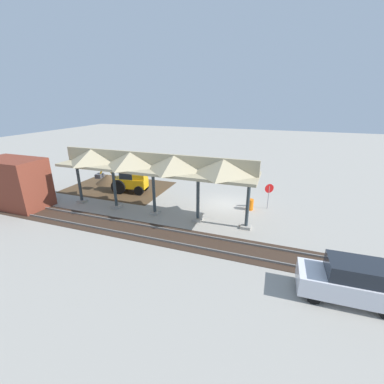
# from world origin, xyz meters

# --- Properties ---
(ground_plane) EXTENTS (120.00, 120.00, 0.00)m
(ground_plane) POSITION_xyz_m (0.00, 0.00, 0.00)
(ground_plane) COLOR #9E998E
(dirt_work_zone) EXTENTS (9.98, 7.00, 0.01)m
(dirt_work_zone) POSITION_xyz_m (11.47, -0.85, 0.00)
(dirt_work_zone) COLOR #4C3823
(dirt_work_zone) RESTS_ON ground
(platform_canopy) EXTENTS (15.63, 3.20, 4.90)m
(platform_canopy) POSITION_xyz_m (4.96, 3.74, 4.16)
(platform_canopy) COLOR #9E998E
(platform_canopy) RESTS_ON ground
(rail_tracks) EXTENTS (60.00, 2.58, 0.15)m
(rail_tracks) POSITION_xyz_m (0.00, 6.70, 0.03)
(rail_tracks) COLOR slate
(rail_tracks) RESTS_ON ground
(stop_sign) EXTENTS (0.66, 0.42, 2.15)m
(stop_sign) POSITION_xyz_m (-3.42, -0.32, 1.54)
(stop_sign) COLOR gray
(stop_sign) RESTS_ON ground
(backhoe) EXTENTS (5.23, 2.11, 2.82)m
(backhoe) POSITION_xyz_m (9.62, 0.04, 1.27)
(backhoe) COLOR orange
(backhoe) RESTS_ON ground
(dirt_mound) EXTENTS (5.31, 5.31, 1.91)m
(dirt_mound) POSITION_xyz_m (13.46, -1.71, 0.00)
(dirt_mound) COLOR #4C3823
(dirt_mound) RESTS_ON ground
(brick_utility_building) EXTENTS (4.99, 2.89, 4.10)m
(brick_utility_building) POSITION_xyz_m (16.47, 6.20, 2.05)
(brick_utility_building) COLOR brown
(brick_utility_building) RESTS_ON ground
(distant_parked_car) EXTENTS (4.25, 1.87, 1.98)m
(distant_parked_car) POSITION_xyz_m (-7.58, 9.14, 0.98)
(distant_parked_car) COLOR silver
(distant_parked_car) RESTS_ON ground
(traffic_barrel) EXTENTS (0.56, 0.56, 0.90)m
(traffic_barrel) POSITION_xyz_m (-2.06, 0.40, 0.45)
(traffic_barrel) COLOR orange
(traffic_barrel) RESTS_ON ground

